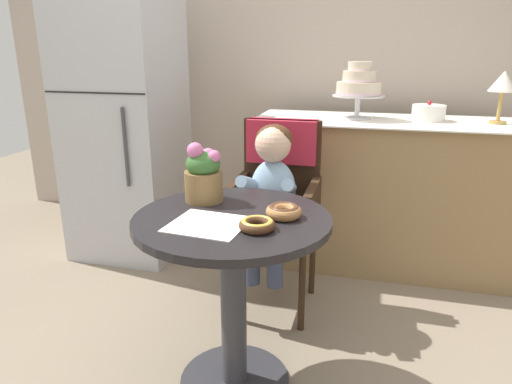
# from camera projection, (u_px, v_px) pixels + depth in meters

# --- Properties ---
(ground_plane) EXTENTS (8.00, 8.00, 0.00)m
(ground_plane) POSITION_uv_depth(u_px,v_px,m) (235.00, 382.00, 1.88)
(ground_plane) COLOR gray
(back_wall) EXTENTS (4.80, 0.10, 2.70)m
(back_wall) POSITION_uv_depth(u_px,v_px,m) (311.00, 40.00, 3.18)
(back_wall) COLOR #B2A393
(back_wall) RESTS_ON ground
(cafe_table) EXTENTS (0.72, 0.72, 0.72)m
(cafe_table) POSITION_uv_depth(u_px,v_px,m) (233.00, 269.00, 1.72)
(cafe_table) COLOR black
(cafe_table) RESTS_ON ground
(wicker_chair) EXTENTS (0.42, 0.45, 0.95)m
(wicker_chair) POSITION_uv_depth(u_px,v_px,m) (278.00, 184.00, 2.34)
(wicker_chair) COLOR #332114
(wicker_chair) RESTS_ON ground
(seated_child) EXTENTS (0.27, 0.32, 0.73)m
(seated_child) POSITION_uv_depth(u_px,v_px,m) (271.00, 185.00, 2.18)
(seated_child) COLOR #8CADCC
(seated_child) RESTS_ON ground
(paper_napkin) EXTENTS (0.28, 0.26, 0.00)m
(paper_napkin) POSITION_uv_depth(u_px,v_px,m) (208.00, 224.00, 1.58)
(paper_napkin) COLOR white
(paper_napkin) RESTS_ON cafe_table
(donut_front) EXTENTS (0.12, 0.12, 0.04)m
(donut_front) POSITION_uv_depth(u_px,v_px,m) (257.00, 224.00, 1.53)
(donut_front) COLOR #4C2D19
(donut_front) RESTS_ON cafe_table
(donut_mid) EXTENTS (0.13, 0.13, 0.05)m
(donut_mid) POSITION_uv_depth(u_px,v_px,m) (284.00, 211.00, 1.64)
(donut_mid) COLOR #AD7542
(donut_mid) RESTS_ON cafe_table
(flower_vase) EXTENTS (0.15, 0.15, 0.24)m
(flower_vase) POSITION_uv_depth(u_px,v_px,m) (203.00, 173.00, 1.80)
(flower_vase) COLOR brown
(flower_vase) RESTS_ON cafe_table
(display_counter) EXTENTS (1.56, 0.62, 0.90)m
(display_counter) POSITION_uv_depth(u_px,v_px,m) (383.00, 193.00, 2.81)
(display_counter) COLOR #93754C
(display_counter) RESTS_ON ground
(tiered_cake_stand) EXTENTS (0.30, 0.30, 0.33)m
(tiered_cake_stand) POSITION_uv_depth(u_px,v_px,m) (359.00, 85.00, 2.66)
(tiered_cake_stand) COLOR silver
(tiered_cake_stand) RESTS_ON display_counter
(round_layer_cake) EXTENTS (0.19, 0.19, 0.11)m
(round_layer_cake) POSITION_uv_depth(u_px,v_px,m) (428.00, 113.00, 2.64)
(round_layer_cake) COLOR white
(round_layer_cake) RESTS_ON display_counter
(table_lamp) EXTENTS (0.15, 0.15, 0.28)m
(table_lamp) POSITION_uv_depth(u_px,v_px,m) (503.00, 84.00, 2.48)
(table_lamp) COLOR #B28C47
(table_lamp) RESTS_ON display_counter
(refrigerator) EXTENTS (0.64, 0.63, 1.70)m
(refrigerator) POSITION_uv_depth(u_px,v_px,m) (125.00, 123.00, 2.89)
(refrigerator) COLOR #B7BABF
(refrigerator) RESTS_ON ground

